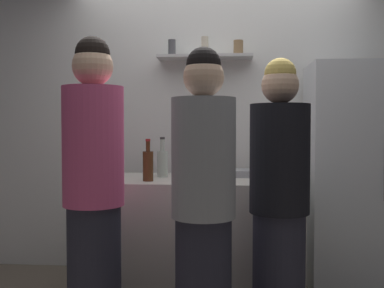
{
  "coord_description": "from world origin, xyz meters",
  "views": [
    {
      "loc": [
        0.11,
        -2.7,
        1.27
      ],
      "look_at": [
        -0.16,
        0.49,
        1.15
      ],
      "focal_mm": 41.37,
      "sensor_mm": 36.0,
      "label": 1
    }
  ],
  "objects_px": {
    "person_blonde": "(279,206)",
    "refrigerator": "(349,177)",
    "baking_pan": "(254,173)",
    "person_pink_top": "(94,196)",
    "wine_bottle_pale_glass": "(162,162)",
    "utensil_holder": "(206,170)",
    "water_bottle_plastic": "(276,167)",
    "wine_bottle_amber_glass": "(148,165)",
    "person_grey_hoodie": "(203,209)"
  },
  "relations": [
    {
      "from": "refrigerator",
      "to": "person_blonde",
      "type": "distance_m",
      "value": 1.2
    },
    {
      "from": "water_bottle_plastic",
      "to": "person_blonde",
      "type": "distance_m",
      "value": 0.54
    },
    {
      "from": "wine_bottle_amber_glass",
      "to": "person_pink_top",
      "type": "height_order",
      "value": "person_pink_top"
    },
    {
      "from": "baking_pan",
      "to": "person_pink_top",
      "type": "height_order",
      "value": "person_pink_top"
    },
    {
      "from": "wine_bottle_amber_glass",
      "to": "person_blonde",
      "type": "bearing_deg",
      "value": -28.33
    },
    {
      "from": "person_blonde",
      "to": "person_pink_top",
      "type": "xyz_separation_m",
      "value": [
        -1.04,
        -0.14,
        0.07
      ]
    },
    {
      "from": "utensil_holder",
      "to": "water_bottle_plastic",
      "type": "xyz_separation_m",
      "value": [
        0.49,
        -0.19,
        0.05
      ]
    },
    {
      "from": "wine_bottle_amber_glass",
      "to": "person_blonde",
      "type": "height_order",
      "value": "person_blonde"
    },
    {
      "from": "wine_bottle_pale_glass",
      "to": "refrigerator",
      "type": "bearing_deg",
      "value": 11.36
    },
    {
      "from": "baking_pan",
      "to": "person_grey_hoodie",
      "type": "xyz_separation_m",
      "value": [
        -0.32,
        -1.03,
        -0.09
      ]
    },
    {
      "from": "water_bottle_plastic",
      "to": "person_pink_top",
      "type": "relative_size",
      "value": 0.13
    },
    {
      "from": "utensil_holder",
      "to": "person_blonde",
      "type": "relative_size",
      "value": 0.12
    },
    {
      "from": "baking_pan",
      "to": "person_blonde",
      "type": "height_order",
      "value": "person_blonde"
    },
    {
      "from": "wine_bottle_amber_glass",
      "to": "person_pink_top",
      "type": "xyz_separation_m",
      "value": [
        -0.2,
        -0.59,
        -0.12
      ]
    },
    {
      "from": "person_grey_hoodie",
      "to": "water_bottle_plastic",
      "type": "bearing_deg",
      "value": 148.65
    },
    {
      "from": "refrigerator",
      "to": "wine_bottle_pale_glass",
      "type": "distance_m",
      "value": 1.47
    },
    {
      "from": "wine_bottle_amber_glass",
      "to": "person_blonde",
      "type": "distance_m",
      "value": 0.98
    },
    {
      "from": "person_blonde",
      "to": "person_grey_hoodie",
      "type": "xyz_separation_m",
      "value": [
        -0.42,
        -0.23,
        0.02
      ]
    },
    {
      "from": "water_bottle_plastic",
      "to": "person_grey_hoodie",
      "type": "xyz_separation_m",
      "value": [
        -0.45,
        -0.73,
        -0.16
      ]
    },
    {
      "from": "utensil_holder",
      "to": "person_blonde",
      "type": "height_order",
      "value": "person_blonde"
    },
    {
      "from": "person_blonde",
      "to": "refrigerator",
      "type": "bearing_deg",
      "value": -84.61
    },
    {
      "from": "utensil_holder",
      "to": "wine_bottle_pale_glass",
      "type": "height_order",
      "value": "wine_bottle_pale_glass"
    },
    {
      "from": "person_pink_top",
      "to": "water_bottle_plastic",
      "type": "bearing_deg",
      "value": -12.47
    },
    {
      "from": "baking_pan",
      "to": "refrigerator",
      "type": "bearing_deg",
      "value": 14.84
    },
    {
      "from": "wine_bottle_pale_glass",
      "to": "water_bottle_plastic",
      "type": "distance_m",
      "value": 0.84
    },
    {
      "from": "water_bottle_plastic",
      "to": "person_grey_hoodie",
      "type": "distance_m",
      "value": 0.88
    },
    {
      "from": "refrigerator",
      "to": "water_bottle_plastic",
      "type": "distance_m",
      "value": 0.81
    },
    {
      "from": "refrigerator",
      "to": "person_pink_top",
      "type": "xyz_separation_m",
      "value": [
        -1.7,
        -1.15,
        0.01
      ]
    },
    {
      "from": "person_blonde",
      "to": "utensil_holder",
      "type": "bearing_deg",
      "value": -18.38
    },
    {
      "from": "refrigerator",
      "to": "water_bottle_plastic",
      "type": "height_order",
      "value": "refrigerator"
    },
    {
      "from": "wine_bottle_pale_glass",
      "to": "water_bottle_plastic",
      "type": "bearing_deg",
      "value": -14.48
    },
    {
      "from": "wine_bottle_amber_glass",
      "to": "water_bottle_plastic",
      "type": "distance_m",
      "value": 0.88
    },
    {
      "from": "refrigerator",
      "to": "utensil_holder",
      "type": "relative_size",
      "value": 8.63
    },
    {
      "from": "refrigerator",
      "to": "person_grey_hoodie",
      "type": "xyz_separation_m",
      "value": [
        -1.08,
        -1.23,
        -0.04
      ]
    },
    {
      "from": "baking_pan",
      "to": "wine_bottle_amber_glass",
      "type": "bearing_deg",
      "value": -154.68
    },
    {
      "from": "utensil_holder",
      "to": "wine_bottle_pale_glass",
      "type": "relative_size",
      "value": 0.69
    },
    {
      "from": "water_bottle_plastic",
      "to": "person_pink_top",
      "type": "xyz_separation_m",
      "value": [
        -1.08,
        -0.65,
        -0.11
      ]
    },
    {
      "from": "water_bottle_plastic",
      "to": "wine_bottle_amber_glass",
      "type": "bearing_deg",
      "value": -176.65
    },
    {
      "from": "refrigerator",
      "to": "person_grey_hoodie",
      "type": "distance_m",
      "value": 1.64
    },
    {
      "from": "wine_bottle_amber_glass",
      "to": "person_grey_hoodie",
      "type": "xyz_separation_m",
      "value": [
        0.42,
        -0.68,
        -0.17
      ]
    },
    {
      "from": "person_pink_top",
      "to": "wine_bottle_pale_glass",
      "type": "bearing_deg",
      "value": 29.76
    },
    {
      "from": "utensil_holder",
      "to": "water_bottle_plastic",
      "type": "bearing_deg",
      "value": -21.58
    },
    {
      "from": "wine_bottle_amber_glass",
      "to": "wine_bottle_pale_glass",
      "type": "distance_m",
      "value": 0.27
    },
    {
      "from": "refrigerator",
      "to": "person_pink_top",
      "type": "height_order",
      "value": "person_pink_top"
    },
    {
      "from": "wine_bottle_amber_glass",
      "to": "refrigerator",
      "type": "bearing_deg",
      "value": 20.2
    },
    {
      "from": "utensil_holder",
      "to": "refrigerator",
      "type": "bearing_deg",
      "value": 15.35
    },
    {
      "from": "water_bottle_plastic",
      "to": "wine_bottle_pale_glass",
      "type": "bearing_deg",
      "value": 165.52
    },
    {
      "from": "refrigerator",
      "to": "person_blonde",
      "type": "bearing_deg",
      "value": -123.01
    },
    {
      "from": "utensil_holder",
      "to": "wine_bottle_amber_glass",
      "type": "bearing_deg",
      "value": -147.46
    },
    {
      "from": "wine_bottle_pale_glass",
      "to": "person_pink_top",
      "type": "bearing_deg",
      "value": -106.78
    }
  ]
}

